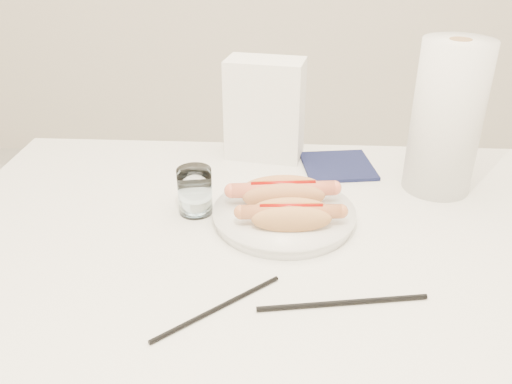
# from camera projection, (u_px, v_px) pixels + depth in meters

# --- Properties ---
(table) EXTENTS (1.20, 0.80, 0.75)m
(table) POSITION_uv_depth(u_px,v_px,m) (269.00, 259.00, 0.97)
(table) COLOR white
(table) RESTS_ON ground
(plate) EXTENTS (0.30, 0.30, 0.02)m
(plate) POSITION_uv_depth(u_px,v_px,m) (284.00, 216.00, 0.97)
(plate) COLOR white
(plate) RESTS_ON table
(hotdog_left) EXTENTS (0.19, 0.09, 0.05)m
(hotdog_left) POSITION_uv_depth(u_px,v_px,m) (283.00, 193.00, 0.98)
(hotdog_left) COLOR tan
(hotdog_left) RESTS_ON plate
(hotdog_right) EXTENTS (0.17, 0.08, 0.05)m
(hotdog_right) POSITION_uv_depth(u_px,v_px,m) (291.00, 215.00, 0.91)
(hotdog_right) COLOR tan
(hotdog_right) RESTS_ON plate
(water_glass) EXTENTS (0.06, 0.06, 0.09)m
(water_glass) POSITION_uv_depth(u_px,v_px,m) (195.00, 191.00, 0.99)
(water_glass) COLOR white
(water_glass) RESTS_ON table
(chopstick_near) EXTENTS (0.17, 0.15, 0.01)m
(chopstick_near) POSITION_uv_depth(u_px,v_px,m) (218.00, 308.00, 0.76)
(chopstick_near) COLOR black
(chopstick_near) RESTS_ON table
(chopstick_far) EXTENTS (0.25, 0.05, 0.01)m
(chopstick_far) POSITION_uv_depth(u_px,v_px,m) (343.00, 303.00, 0.77)
(chopstick_far) COLOR black
(chopstick_far) RESTS_ON table
(napkin_box) EXTENTS (0.18, 0.12, 0.22)m
(napkin_box) POSITION_uv_depth(u_px,v_px,m) (265.00, 109.00, 1.18)
(napkin_box) COLOR white
(napkin_box) RESTS_ON table
(navy_napkin) EXTENTS (0.17, 0.17, 0.01)m
(navy_napkin) POSITION_uv_depth(u_px,v_px,m) (338.00, 166.00, 1.18)
(navy_napkin) COLOR #12173A
(navy_napkin) RESTS_ON table
(paper_towel_roll) EXTENTS (0.17, 0.17, 0.30)m
(paper_towel_roll) POSITION_uv_depth(u_px,v_px,m) (447.00, 118.00, 1.03)
(paper_towel_roll) COLOR white
(paper_towel_roll) RESTS_ON table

